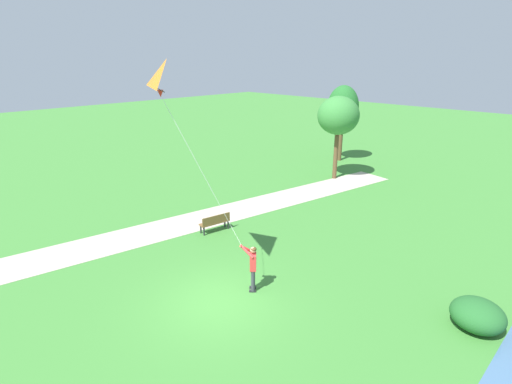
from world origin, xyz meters
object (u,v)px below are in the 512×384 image
Objects in this scene: flying_kite at (168,78)px; tree_treeline_left at (343,108)px; lakeside_shrub at (478,315)px; person_kite_flyer at (252,264)px; park_bench_near_walkway at (215,222)px; tree_behind_path at (338,116)px.

flying_kite is 1.04× the size of tree_treeline_left.
flying_kite is at bearing -148.84° from lakeside_shrub.
tree_treeline_left reaches higher than person_kite_flyer.
tree_treeline_left is at bearing 102.32° from park_bench_near_walkway.
person_kite_flyer is 0.29× the size of flying_kite.
tree_behind_path is at bearing -60.40° from tree_treeline_left.
park_bench_near_walkway is at bearing 154.64° from person_kite_flyer.
tree_treeline_left is 5.23m from tree_behind_path.
person_kite_flyer is at bearing -65.46° from tree_treeline_left.
lakeside_shrub is at bearing 27.49° from person_kite_flyer.
person_kite_flyer is 1.13× the size of lakeside_shrub.
park_bench_near_walkway is 16.82m from tree_treeline_left.
flying_kite reaches higher than lakeside_shrub.
park_bench_near_walkway is 0.96× the size of lakeside_shrub.
tree_behind_path is 16.54m from lakeside_shrub.
flying_kite reaches higher than person_kite_flyer.
tree_treeline_left is (-6.44, 20.05, -3.19)m from flying_kite.
flying_kite is 12.02m from lakeside_shrub.
park_bench_near_walkway is at bearing -77.68° from tree_treeline_left.
flying_kite reaches higher than tree_treeline_left.
tree_behind_path is at bearing 94.56° from park_bench_near_walkway.
person_kite_flyer is 6.88m from flying_kite.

